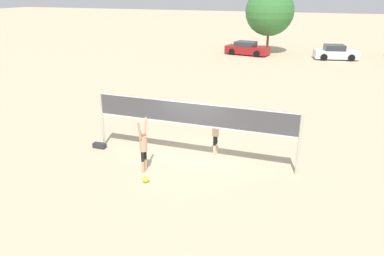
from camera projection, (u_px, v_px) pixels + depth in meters
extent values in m
plane|color=#C6B28C|center=(192.00, 158.00, 15.11)|extent=(200.00, 200.00, 0.00)
cylinder|color=beige|center=(102.00, 119.00, 15.99)|extent=(0.11, 0.11, 2.36)
cylinder|color=beige|center=(299.00, 145.00, 13.39)|extent=(0.11, 0.11, 2.36)
cube|color=#47474C|center=(192.00, 114.00, 14.44)|extent=(8.07, 0.02, 0.95)
cube|color=white|center=(192.00, 103.00, 14.29)|extent=(8.07, 0.03, 0.06)
cube|color=white|center=(192.00, 125.00, 14.60)|extent=(8.07, 0.03, 0.06)
cylinder|color=tan|center=(143.00, 167.00, 13.85)|extent=(0.11, 0.11, 0.46)
cylinder|color=black|center=(143.00, 157.00, 13.71)|extent=(0.12, 0.12, 0.38)
cylinder|color=tan|center=(146.00, 165.00, 14.03)|extent=(0.11, 0.11, 0.46)
cylinder|color=black|center=(145.00, 154.00, 13.88)|extent=(0.12, 0.12, 0.38)
cylinder|color=tan|center=(143.00, 143.00, 13.62)|extent=(0.28, 0.28, 0.59)
sphere|color=tan|center=(143.00, 133.00, 13.48)|extent=(0.23, 0.23, 0.23)
cylinder|color=tan|center=(139.00, 130.00, 13.21)|extent=(0.08, 0.22, 0.67)
cylinder|color=tan|center=(145.00, 126.00, 13.63)|extent=(0.08, 0.22, 0.67)
cylinder|color=beige|center=(216.00, 149.00, 15.41)|extent=(0.11, 0.11, 0.47)
cylinder|color=black|center=(216.00, 139.00, 15.26)|extent=(0.12, 0.12, 0.38)
cylinder|color=beige|center=(214.00, 150.00, 15.24)|extent=(0.11, 0.11, 0.47)
cylinder|color=black|center=(215.00, 141.00, 15.09)|extent=(0.12, 0.12, 0.38)
cylinder|color=beige|center=(216.00, 128.00, 15.00)|extent=(0.28, 0.28, 0.60)
sphere|color=beige|center=(216.00, 119.00, 14.85)|extent=(0.23, 0.23, 0.23)
cylinder|color=beige|center=(218.00, 112.00, 15.00)|extent=(0.08, 0.22, 0.68)
cylinder|color=beige|center=(214.00, 116.00, 14.58)|extent=(0.08, 0.22, 0.68)
sphere|color=yellow|center=(146.00, 179.00, 13.18)|extent=(0.24, 0.24, 0.24)
cube|color=#2D2D33|center=(100.00, 146.00, 16.03)|extent=(0.56, 0.25, 0.21)
cube|color=silver|center=(336.00, 54.00, 35.79)|extent=(4.30, 2.56, 0.75)
cube|color=#2D333D|center=(335.00, 47.00, 35.59)|extent=(2.11, 1.96, 0.50)
cylinder|color=black|center=(347.00, 55.00, 36.47)|extent=(0.67, 0.35, 0.64)
cylinder|color=black|center=(351.00, 58.00, 34.91)|extent=(0.67, 0.35, 0.64)
cylinder|color=black|center=(321.00, 54.00, 36.79)|extent=(0.67, 0.35, 0.64)
cylinder|color=black|center=(324.00, 57.00, 35.23)|extent=(0.67, 0.35, 0.64)
cube|color=maroon|center=(247.00, 50.00, 38.22)|extent=(4.58, 2.48, 0.75)
cube|color=#2D333D|center=(246.00, 44.00, 38.11)|extent=(2.21, 1.93, 0.46)
cylinder|color=black|center=(263.00, 52.00, 38.34)|extent=(0.67, 0.33, 0.64)
cylinder|color=black|center=(257.00, 54.00, 36.98)|extent=(0.67, 0.33, 0.64)
cylinder|color=black|center=(238.00, 50.00, 39.59)|extent=(0.67, 0.33, 0.64)
cylinder|color=black|center=(232.00, 52.00, 38.24)|extent=(0.67, 0.33, 0.64)
cylinder|color=brown|center=(268.00, 39.00, 39.17)|extent=(0.24, 0.24, 2.85)
sphere|color=#387A38|center=(270.00, 11.00, 38.19)|extent=(4.95, 4.95, 4.95)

